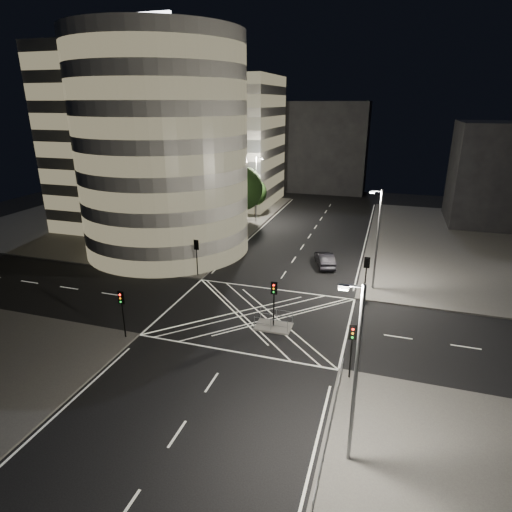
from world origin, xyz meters
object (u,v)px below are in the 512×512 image
(traffic_signal_island, at_px, (274,296))
(street_lamp_left_near, at_px, (210,215))
(traffic_signal_fl, at_px, (197,251))
(street_lamp_right_far, at_px, (377,237))
(traffic_signal_fr, at_px, (366,269))
(street_lamp_right_near, at_px, (355,371))
(traffic_signal_nl, at_px, (122,306))
(central_island, at_px, (273,326))
(traffic_signal_nr, at_px, (352,342))
(street_lamp_left_far, at_px, (256,187))
(sedan, at_px, (325,259))

(traffic_signal_island, relative_size, street_lamp_left_near, 0.40)
(traffic_signal_fl, bearing_deg, street_lamp_right_far, 6.88)
(traffic_signal_fl, bearing_deg, traffic_signal_island, -37.54)
(traffic_signal_fr, height_order, street_lamp_right_near, street_lamp_right_near)
(traffic_signal_fr, distance_m, traffic_signal_island, 10.73)
(street_lamp_left_near, bearing_deg, traffic_signal_nl, -88.06)
(central_island, height_order, street_lamp_left_near, street_lamp_left_near)
(traffic_signal_nr, height_order, street_lamp_right_far, street_lamp_right_far)
(street_lamp_left_near, height_order, street_lamp_left_far, same)
(traffic_signal_nr, bearing_deg, traffic_signal_fr, 90.00)
(street_lamp_left_near, relative_size, sedan, 2.02)
(central_island, distance_m, traffic_signal_island, 2.84)
(traffic_signal_island, xyz_separation_m, street_lamp_right_near, (7.44, -12.50, 2.63))
(traffic_signal_fl, height_order, traffic_signal_island, same)
(traffic_signal_nl, relative_size, street_lamp_left_near, 0.40)
(traffic_signal_fr, xyz_separation_m, sedan, (-4.97, 7.23, -2.10))
(traffic_signal_nl, xyz_separation_m, traffic_signal_fr, (17.60, 13.60, 0.00))
(street_lamp_right_far, xyz_separation_m, sedan, (-5.60, 5.03, -4.72))
(street_lamp_right_near, bearing_deg, traffic_signal_nl, 158.45)
(traffic_signal_island, height_order, street_lamp_right_near, street_lamp_right_near)
(traffic_signal_nl, distance_m, traffic_signal_nr, 17.60)
(sedan, bearing_deg, traffic_signal_fl, 10.95)
(traffic_signal_island, bearing_deg, sedan, 83.27)
(sedan, bearing_deg, traffic_signal_nl, 39.92)
(street_lamp_right_far, height_order, street_lamp_right_near, same)
(traffic_signal_fl, bearing_deg, street_lamp_left_far, 91.57)
(street_lamp_left_far, bearing_deg, central_island, -70.05)
(traffic_signal_fr, distance_m, street_lamp_left_near, 19.14)
(street_lamp_right_far, xyz_separation_m, street_lamp_right_near, (0.00, -23.00, 0.00))
(traffic_signal_nl, distance_m, traffic_signal_island, 12.03)
(traffic_signal_fr, distance_m, street_lamp_right_near, 20.97)
(traffic_signal_fl, bearing_deg, street_lamp_right_near, -48.76)
(central_island, relative_size, street_lamp_left_far, 0.30)
(central_island, distance_m, street_lamp_left_near, 18.52)
(traffic_signal_island, xyz_separation_m, street_lamp_left_far, (-11.44, 31.50, 2.63))
(traffic_signal_nl, bearing_deg, sedan, 58.77)
(traffic_signal_fl, distance_m, traffic_signal_nr, 22.24)
(traffic_signal_fr, relative_size, street_lamp_left_far, 0.40)
(street_lamp_left_far, height_order, street_lamp_right_far, same)
(central_island, xyz_separation_m, street_lamp_left_far, (-11.44, 31.50, 5.47))
(traffic_signal_island, distance_m, street_lamp_left_far, 33.61)
(traffic_signal_fl, relative_size, traffic_signal_fr, 1.00)
(traffic_signal_island, height_order, street_lamp_left_far, street_lamp_left_far)
(traffic_signal_nl, bearing_deg, street_lamp_right_near, -21.55)
(traffic_signal_fl, xyz_separation_m, traffic_signal_island, (10.80, -8.30, 0.00))
(traffic_signal_nl, relative_size, street_lamp_right_near, 0.40)
(traffic_signal_island, distance_m, street_lamp_right_near, 14.78)
(traffic_signal_fl, relative_size, street_lamp_right_far, 0.40)
(central_island, xyz_separation_m, street_lamp_right_near, (7.44, -12.50, 5.47))
(traffic_signal_nl, distance_m, traffic_signal_fr, 22.24)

